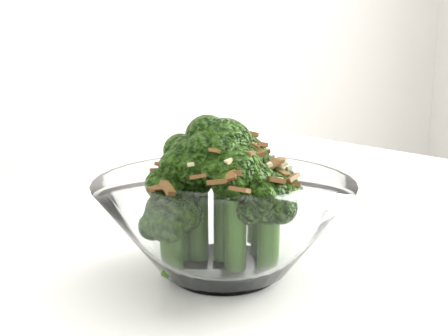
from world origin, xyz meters
name	(u,v)px	position (x,y,z in m)	size (l,w,h in m)	color
broccoli_dish	(224,215)	(0.03, -0.05, 0.80)	(0.20, 0.20, 0.12)	white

